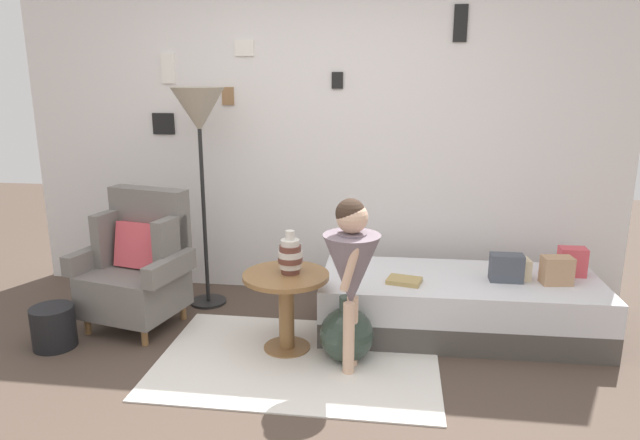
{
  "coord_description": "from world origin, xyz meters",
  "views": [
    {
      "loc": [
        0.63,
        -2.58,
        1.76
      ],
      "look_at": [
        0.15,
        0.95,
        0.85
      ],
      "focal_mm": 32.08,
      "sensor_mm": 36.0,
      "label": 1
    }
  ],
  "objects_px": {
    "side_table": "(286,296)",
    "floor_lamp": "(199,119)",
    "book_on_daybed": "(404,281)",
    "daybed": "(459,304)",
    "demijohn_near": "(347,334)",
    "armchair": "(139,265)",
    "person_child": "(351,264)",
    "vase_striped": "(290,256)",
    "magazine_basket": "(54,327)"
  },
  "relations": [
    {
      "from": "side_table",
      "to": "floor_lamp",
      "type": "xyz_separation_m",
      "value": [
        -0.77,
        0.69,
        1.07
      ]
    },
    {
      "from": "side_table",
      "to": "book_on_daybed",
      "type": "height_order",
      "value": "side_table"
    },
    {
      "from": "daybed",
      "to": "demijohn_near",
      "type": "xyz_separation_m",
      "value": [
        -0.74,
        -0.52,
        -0.02
      ]
    },
    {
      "from": "demijohn_near",
      "to": "book_on_daybed",
      "type": "bearing_deg",
      "value": 46.22
    },
    {
      "from": "armchair",
      "to": "floor_lamp",
      "type": "distance_m",
      "value": 1.15
    },
    {
      "from": "floor_lamp",
      "to": "person_child",
      "type": "bearing_deg",
      "value": -36.9
    },
    {
      "from": "vase_striped",
      "to": "magazine_basket",
      "type": "distance_m",
      "value": 1.65
    },
    {
      "from": "magazine_basket",
      "to": "side_table",
      "type": "bearing_deg",
      "value": 6.51
    },
    {
      "from": "person_child",
      "to": "armchair",
      "type": "bearing_deg",
      "value": 162.76
    },
    {
      "from": "daybed",
      "to": "magazine_basket",
      "type": "relative_size",
      "value": 6.84
    },
    {
      "from": "floor_lamp",
      "to": "magazine_basket",
      "type": "height_order",
      "value": "floor_lamp"
    },
    {
      "from": "daybed",
      "to": "book_on_daybed",
      "type": "height_order",
      "value": "book_on_daybed"
    },
    {
      "from": "armchair",
      "to": "floor_lamp",
      "type": "bearing_deg",
      "value": 50.24
    },
    {
      "from": "armchair",
      "to": "vase_striped",
      "type": "distance_m",
      "value": 1.19
    },
    {
      "from": "person_child",
      "to": "vase_striped",
      "type": "bearing_deg",
      "value": 150.37
    },
    {
      "from": "daybed",
      "to": "magazine_basket",
      "type": "xyz_separation_m",
      "value": [
        -2.68,
        -0.61,
        -0.06
      ]
    },
    {
      "from": "armchair",
      "to": "vase_striped",
      "type": "bearing_deg",
      "value": -12.31
    },
    {
      "from": "daybed",
      "to": "floor_lamp",
      "type": "relative_size",
      "value": 1.15
    },
    {
      "from": "person_child",
      "to": "daybed",
      "type": "bearing_deg",
      "value": 42.61
    },
    {
      "from": "armchair",
      "to": "demijohn_near",
      "type": "relative_size",
      "value": 2.27
    },
    {
      "from": "person_child",
      "to": "magazine_basket",
      "type": "height_order",
      "value": "person_child"
    },
    {
      "from": "armchair",
      "to": "book_on_daybed",
      "type": "distance_m",
      "value": 1.87
    },
    {
      "from": "person_child",
      "to": "magazine_basket",
      "type": "distance_m",
      "value": 2.04
    },
    {
      "from": "book_on_daybed",
      "to": "vase_striped",
      "type": "bearing_deg",
      "value": -160.35
    },
    {
      "from": "daybed",
      "to": "side_table",
      "type": "relative_size",
      "value": 3.44
    },
    {
      "from": "person_child",
      "to": "demijohn_near",
      "type": "distance_m",
      "value": 0.52
    },
    {
      "from": "demijohn_near",
      "to": "magazine_basket",
      "type": "height_order",
      "value": "demijohn_near"
    },
    {
      "from": "armchair",
      "to": "person_child",
      "type": "distance_m",
      "value": 1.65
    },
    {
      "from": "side_table",
      "to": "book_on_daybed",
      "type": "xyz_separation_m",
      "value": [
        0.75,
        0.28,
        0.04
      ]
    },
    {
      "from": "magazine_basket",
      "to": "person_child",
      "type": "bearing_deg",
      "value": -1.15
    },
    {
      "from": "floor_lamp",
      "to": "demijohn_near",
      "type": "xyz_separation_m",
      "value": [
        1.17,
        -0.78,
        -1.27
      ]
    },
    {
      "from": "side_table",
      "to": "floor_lamp",
      "type": "relative_size",
      "value": 0.33
    },
    {
      "from": "armchair",
      "to": "vase_striped",
      "type": "height_order",
      "value": "armchair"
    },
    {
      "from": "vase_striped",
      "to": "magazine_basket",
      "type": "bearing_deg",
      "value": -172.95
    },
    {
      "from": "floor_lamp",
      "to": "daybed",
      "type": "bearing_deg",
      "value": -7.66
    },
    {
      "from": "daybed",
      "to": "demijohn_near",
      "type": "bearing_deg",
      "value": -144.66
    },
    {
      "from": "magazine_basket",
      "to": "armchair",
      "type": "bearing_deg",
      "value": 46.95
    },
    {
      "from": "floor_lamp",
      "to": "book_on_daybed",
      "type": "distance_m",
      "value": 1.88
    },
    {
      "from": "demijohn_near",
      "to": "side_table",
      "type": "bearing_deg",
      "value": 167.3
    },
    {
      "from": "daybed",
      "to": "person_child",
      "type": "height_order",
      "value": "person_child"
    },
    {
      "from": "side_table",
      "to": "book_on_daybed",
      "type": "bearing_deg",
      "value": 20.21
    },
    {
      "from": "book_on_daybed",
      "to": "side_table",
      "type": "bearing_deg",
      "value": -159.79
    },
    {
      "from": "book_on_daybed",
      "to": "daybed",
      "type": "bearing_deg",
      "value": 21.98
    },
    {
      "from": "vase_striped",
      "to": "floor_lamp",
      "type": "xyz_separation_m",
      "value": [
        -0.8,
        0.67,
        0.8
      ]
    },
    {
      "from": "armchair",
      "to": "floor_lamp",
      "type": "height_order",
      "value": "floor_lamp"
    },
    {
      "from": "daybed",
      "to": "floor_lamp",
      "type": "distance_m",
      "value": 2.29
    },
    {
      "from": "vase_striped",
      "to": "book_on_daybed",
      "type": "distance_m",
      "value": 0.81
    },
    {
      "from": "armchair",
      "to": "side_table",
      "type": "height_order",
      "value": "armchair"
    },
    {
      "from": "side_table",
      "to": "floor_lamp",
      "type": "bearing_deg",
      "value": 138.11
    },
    {
      "from": "armchair",
      "to": "demijohn_near",
      "type": "distance_m",
      "value": 1.59
    }
  ]
}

